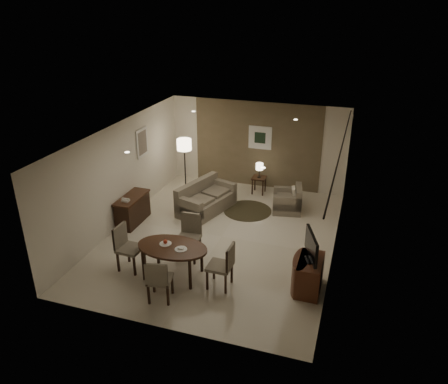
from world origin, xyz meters
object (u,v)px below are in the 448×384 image
(dining_table, at_px, (173,261))
(sofa, at_px, (206,197))
(console_desk, at_px, (133,210))
(floor_lamp, at_px, (185,166))
(tv_cabinet, at_px, (310,275))
(chair_left, at_px, (130,248))
(chair_near, at_px, (160,279))
(chair_far, at_px, (188,238))
(armchair, at_px, (287,199))
(side_table, at_px, (259,185))
(chair_right, at_px, (220,266))

(dining_table, bearing_deg, sofa, 97.28)
(console_desk, distance_m, floor_lamp, 2.39)
(tv_cabinet, relative_size, chair_left, 0.87)
(tv_cabinet, distance_m, chair_near, 3.03)
(tv_cabinet, bearing_deg, chair_left, -173.20)
(chair_far, xyz_separation_m, armchair, (1.70, 3.15, -0.16))
(chair_near, distance_m, floor_lamp, 5.25)
(sofa, bearing_deg, dining_table, -155.39)
(sofa, bearing_deg, console_desk, 145.28)
(console_desk, xyz_separation_m, floor_lamp, (0.57, 2.27, 0.48))
(dining_table, relative_size, side_table, 2.95)
(chair_left, xyz_separation_m, side_table, (1.69, 4.87, -0.26))
(chair_far, bearing_deg, chair_right, -40.86)
(dining_table, bearing_deg, console_desk, 136.64)
(side_table, distance_m, floor_lamp, 2.33)
(console_desk, bearing_deg, armchair, 27.69)
(sofa, bearing_deg, chair_left, -172.96)
(console_desk, relative_size, side_table, 2.30)
(chair_left, bearing_deg, tv_cabinet, -79.75)
(chair_right, height_order, side_table, chair_right)
(tv_cabinet, relative_size, dining_table, 0.58)
(tv_cabinet, distance_m, chair_left, 3.88)
(chair_far, bearing_deg, armchair, 58.72)
(dining_table, height_order, chair_right, chair_right)
(chair_right, xyz_separation_m, floor_lamp, (-2.53, 4.24, 0.35))
(chair_far, relative_size, sofa, 0.59)
(chair_near, xyz_separation_m, chair_right, (0.98, 0.76, 0.02))
(chair_left, bearing_deg, console_desk, 31.36)
(sofa, distance_m, armchair, 2.27)
(side_table, bearing_deg, chair_right, -85.65)
(tv_cabinet, height_order, chair_near, chair_near)
(tv_cabinet, relative_size, chair_right, 0.90)
(console_desk, relative_size, chair_near, 1.25)
(console_desk, xyz_separation_m, chair_near, (2.12, -2.73, 0.10))
(tv_cabinet, bearing_deg, console_desk, 162.95)
(side_table, bearing_deg, chair_left, -109.19)
(chair_far, relative_size, floor_lamp, 0.61)
(sofa, bearing_deg, chair_near, -155.60)
(console_desk, bearing_deg, tv_cabinet, -17.05)
(chair_left, distance_m, side_table, 5.16)
(tv_cabinet, xyz_separation_m, chair_left, (-3.85, -0.46, 0.17))
(chair_right, bearing_deg, chair_left, -89.28)
(side_table, relative_size, floor_lamp, 0.31)
(console_desk, bearing_deg, side_table, 46.80)
(tv_cabinet, bearing_deg, chair_right, -165.37)
(chair_far, bearing_deg, dining_table, -96.91)
(chair_near, bearing_deg, sofa, -94.56)
(tv_cabinet, bearing_deg, sofa, 139.75)
(chair_left, bearing_deg, chair_far, -49.50)
(chair_far, bearing_deg, chair_near, -91.59)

